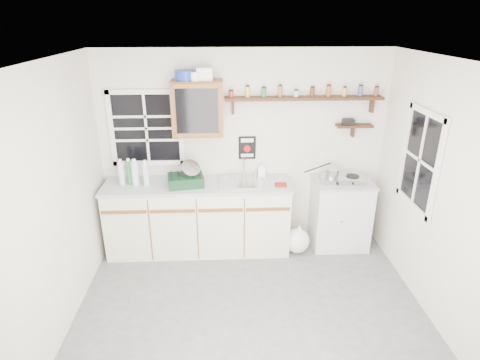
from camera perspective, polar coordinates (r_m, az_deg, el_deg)
The scene contains 18 objects.
room at distance 3.65m, azimuth 1.81°, elevation -3.47°, with size 3.64×3.24×2.54m.
main_cabinet at distance 5.17m, azimuth -5.91°, elevation -5.18°, with size 2.31×0.63×0.92m.
right_cabinet at distance 5.40m, azimuth 14.00°, elevation -4.56°, with size 0.73×0.57×0.91m.
sink at distance 4.97m, azimuth 0.07°, elevation -0.24°, with size 0.52×0.44×0.29m.
upper_cabinet at distance 4.84m, azimuth -6.04°, elevation 10.12°, with size 0.60×0.32×0.65m.
upper_cabinet_clutter at distance 4.77m, azimuth -6.73°, elevation 14.62°, with size 0.43×0.24×0.14m.
spice_shelf at distance 4.98m, azimuth 9.11°, elevation 11.54°, with size 1.91×0.18×0.35m.
secondary_shelf at distance 5.22m, azimuth 15.68°, elevation 7.53°, with size 0.45×0.16×0.24m.
warning_sign at distance 5.12m, azimuth 1.03°, elevation 4.61°, with size 0.22×0.02×0.30m.
window_back at distance 5.12m, azimuth -13.18°, elevation 7.16°, with size 0.93×0.03×0.98m.
window_right at distance 4.56m, azimuth 24.28°, elevation 2.57°, with size 0.03×0.78×1.08m.
water_bottles at distance 5.03m, azimuth -14.97°, elevation 0.99°, with size 0.37×0.13×0.33m.
dish_rack at distance 4.90m, azimuth -7.57°, elevation 0.39°, with size 0.47×0.38×0.32m.
soap_bottle at distance 5.14m, azimuth 3.13°, elevation 1.62°, with size 0.09×0.09×0.20m, color white.
rag at distance 4.90m, azimuth 5.83°, elevation -0.69°, with size 0.14×0.12×0.02m, color maroon.
hotplate at distance 5.18m, azimuth 14.29°, elevation 0.17°, with size 0.56×0.33×0.08m.
saucepan at distance 5.11m, azimuth 12.88°, elevation 1.03°, with size 0.41×0.21×0.18m.
trash_bag at distance 5.23m, azimuth 8.13°, elevation -8.50°, with size 0.36×0.33×0.42m.
Camera 1 is at (-0.27, -3.28, 2.84)m, focal length 30.00 mm.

